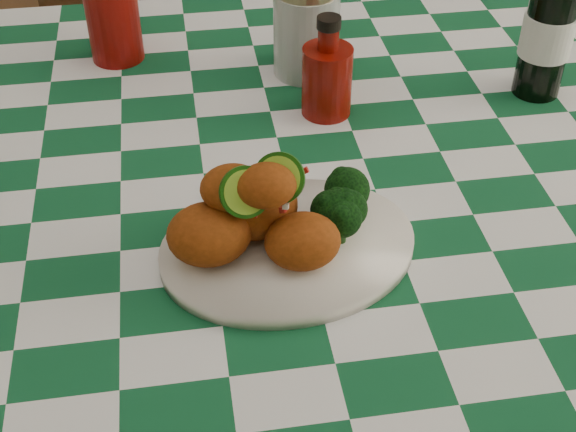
{
  "coord_description": "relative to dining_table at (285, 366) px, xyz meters",
  "views": [
    {
      "loc": [
        -0.12,
        -0.81,
        1.39
      ],
      "look_at": [
        -0.02,
        -0.16,
        0.84
      ],
      "focal_mm": 50.0,
      "sensor_mm": 36.0,
      "label": 1
    }
  ],
  "objects": [
    {
      "name": "dining_table",
      "position": [
        0.0,
        0.0,
        0.0
      ],
      "size": [
        1.66,
        1.06,
        0.79
      ],
      "primitive_type": null,
      "color": "#10502A",
      "rests_on": "ground"
    },
    {
      "name": "plate",
      "position": [
        -0.02,
        -0.16,
        0.4
      ],
      "size": [
        0.31,
        0.26,
        0.02
      ],
      "primitive_type": null,
      "rotation": [
        0.0,
        0.0,
        0.14
      ],
      "color": "silver",
      "rests_on": "dining_table"
    },
    {
      "name": "fried_chicken_pile",
      "position": [
        -0.04,
        -0.16,
        0.46
      ],
      "size": [
        0.17,
        0.12,
        0.11
      ],
      "primitive_type": null,
      "color": "#8E390D",
      "rests_on": "plate"
    },
    {
      "name": "broccoli_side",
      "position": [
        0.05,
        -0.15,
        0.44
      ],
      "size": [
        0.08,
        0.08,
        0.06
      ],
      "primitive_type": null,
      "color": "black",
      "rests_on": "plate"
    },
    {
      "name": "red_tumbler",
      "position": [
        -0.21,
        0.32,
        0.46
      ],
      "size": [
        0.09,
        0.09,
        0.14
      ],
      "primitive_type": "cylinder",
      "rotation": [
        0.0,
        0.0,
        0.14
      ],
      "color": "maroon",
      "rests_on": "dining_table"
    },
    {
      "name": "ketchup_bottle",
      "position": [
        0.08,
        0.12,
        0.46
      ],
      "size": [
        0.09,
        0.09,
        0.14
      ],
      "primitive_type": null,
      "rotation": [
        0.0,
        0.0,
        0.3
      ],
      "color": "#700C05",
      "rests_on": "dining_table"
    },
    {
      "name": "mason_jar",
      "position": [
        0.07,
        0.23,
        0.46
      ],
      "size": [
        0.1,
        0.1,
        0.14
      ],
      "primitive_type": null,
      "rotation": [
        0.0,
        0.0,
        -0.15
      ],
      "color": "#B2BCBA",
      "rests_on": "dining_table"
    },
    {
      "name": "beer_bottle",
      "position": [
        0.38,
        0.12,
        0.51
      ],
      "size": [
        0.09,
        0.09,
        0.24
      ],
      "primitive_type": null,
      "rotation": [
        0.0,
        0.0,
        -0.26
      ],
      "color": "black",
      "rests_on": "dining_table"
    },
    {
      "name": "wooden_chair_left",
      "position": [
        -0.23,
        0.71,
        0.12
      ],
      "size": [
        0.57,
        0.58,
        1.02
      ],
      "primitive_type": null,
      "rotation": [
        0.0,
        0.0,
        -0.24
      ],
      "color": "#472814",
      "rests_on": "ground"
    },
    {
      "name": "wooden_chair_right",
      "position": [
        0.39,
        0.7,
        0.07
      ],
      "size": [
        0.54,
        0.55,
        0.93
      ],
      "primitive_type": null,
      "rotation": [
        0.0,
        0.0,
        -0.31
      ],
      "color": "#472814",
      "rests_on": "ground"
    }
  ]
}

